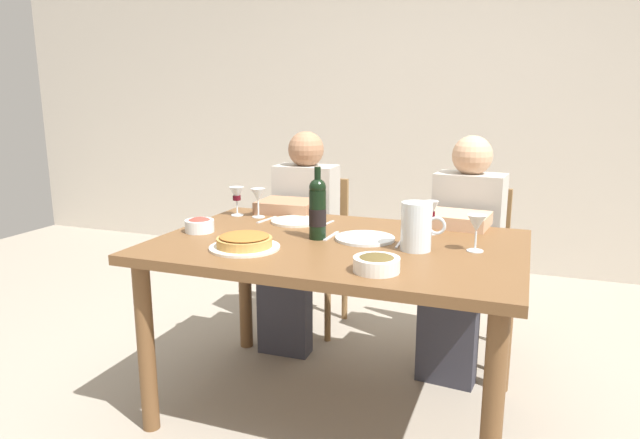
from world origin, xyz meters
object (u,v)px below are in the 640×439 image
Objects in this scene: wine_glass_right_diner at (258,196)px; dinner_plate_left_setting at (365,238)px; dinner_plate_right_setting at (295,221)px; salad_bowl at (200,225)px; diner_left at (299,232)px; baked_tart at (245,242)px; chair_left at (314,242)px; wine_bottle at (318,209)px; water_pitcher at (416,229)px; chair_right at (470,258)px; olive_bowl at (377,263)px; dining_table at (338,263)px; wine_glass_left_diner at (477,225)px; wine_glass_spare at (431,211)px; diner_right at (462,247)px; wine_glass_centre at (237,195)px.

wine_glass_right_diner is 0.58× the size of dinner_plate_left_setting.
dinner_plate_left_setting is at bearing -26.22° from dinner_plate_right_setting.
salad_bowl is 0.89× the size of wine_glass_right_diner.
wine_glass_right_diner is at bearing 75.29° from diner_left.
chair_left reaches higher than baked_tart.
wine_bottle reaches higher than water_pitcher.
olive_bowl is at bearing 86.17° from chair_right.
wine_glass_right_diner is at bearing 35.24° from chair_right.
olive_bowl reaches higher than dinner_plate_left_setting.
wine_bottle is at bearing 117.07° from diner_left.
dinner_plate_left_setting is (0.10, 0.07, 0.10)m from dining_table.
water_pitcher reaches higher than dinner_plate_right_setting.
wine_bottle is 2.38× the size of salad_bowl.
wine_glass_left_diner is 0.46m from dinner_plate_left_setting.
chair_left is at bearing 142.14° from wine_glass_spare.
dinner_plate_left_setting is 1.02m from chair_left.
wine_glass_left_diner is 0.90m from chair_right.
diner_left is (-0.14, 0.38, -0.15)m from dinner_plate_right_setting.
wine_glass_left_diner is 0.88m from dinner_plate_right_setting.
salad_bowl is at bearing 46.03° from chair_right.
olive_bowl is 0.70× the size of dinner_plate_right_setting.
water_pitcher is 0.70m from dinner_plate_right_setting.
wine_glass_right_diner is 0.67m from dinner_plate_left_setting.
baked_tart reaches higher than dinner_plate_left_setting.
water_pitcher is at bearing -24.09° from dinner_plate_right_setting.
diner_left is (-0.45, 0.65, -0.05)m from dining_table.
diner_right reaches higher than wine_glass_spare.
dinner_plate_right_setting is at bearing -179.41° from wine_glass_spare.
baked_tart is at bearing -58.57° from wine_glass_centre.
chair_right is 0.26m from diner_right.
wine_bottle is at bearing 171.05° from dining_table.
dining_table is at bearing -25.88° from wine_glass_centre.
diner_left is (0.01, -0.24, 0.12)m from chair_left.
wine_glass_right_diner is 1.04m from diner_right.
chair_left is (-0.71, 1.22, -0.29)m from olive_bowl.
wine_bottle is 1.09m from chair_right.
wine_glass_left_diner is (0.64, 0.03, -0.02)m from wine_bottle.
wine_glass_centre reaches higher than olive_bowl.
wine_glass_right_diner is (-0.78, 0.65, 0.08)m from olive_bowl.
water_pitcher is 0.96m from salad_bowl.
wine_glass_spare is (0.98, -0.04, -0.00)m from wine_glass_centre.
wine_glass_centre reaches higher than wine_glass_left_diner.
baked_tart is 0.32× the size of chair_left.
dining_table is 0.37m from water_pitcher.
olive_bowl is 0.82m from dinner_plate_right_setting.
wine_glass_left_diner is at bearing -14.40° from dinner_plate_right_setting.
chair_left is (-0.79, 0.61, -0.36)m from wine_glass_spare.
wine_glass_centre is at bearing 154.12° from dining_table.
baked_tart is at bearing -161.75° from wine_glass_left_diner.
wine_glass_centre is at bearing 92.17° from salad_bowl.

